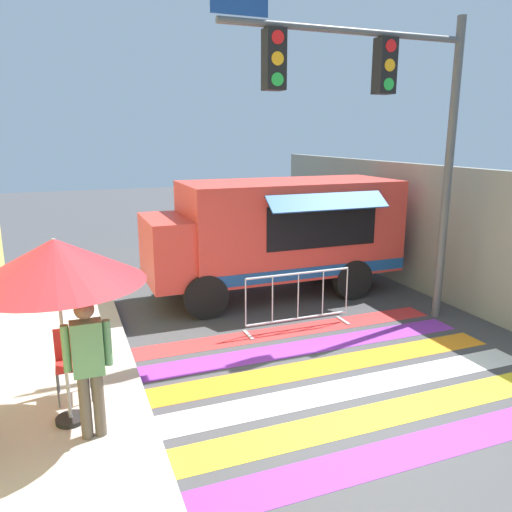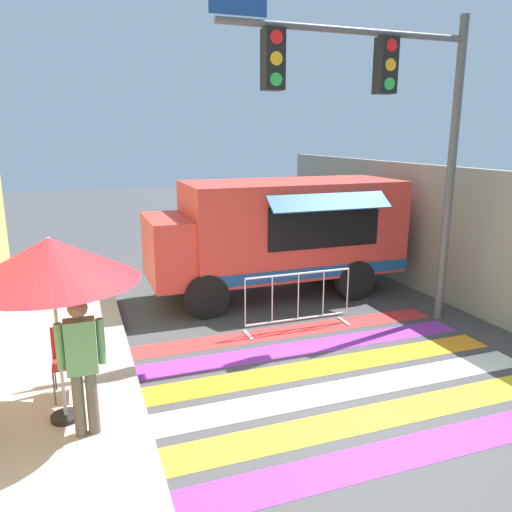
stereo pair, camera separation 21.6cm
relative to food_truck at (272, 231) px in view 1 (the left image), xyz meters
name	(u,v)px [view 1 (the left image)]	position (x,y,z in m)	size (l,w,h in m)	color
ground_plane	(362,408)	(-0.79, -4.97, -1.48)	(60.00, 60.00, 0.00)	#424244
concrete_wall_right	(456,237)	(3.40, -1.97, -0.02)	(0.20, 16.00, 2.92)	gray
crosswalk_painted	(329,378)	(-0.79, -4.06, -1.47)	(6.40, 4.36, 0.01)	purple
food_truck	(272,231)	(0.00, 0.00, 0.00)	(5.61, 2.51, 2.58)	#D13D33
traffic_signal_pole	(383,106)	(0.98, -2.52, 2.56)	(4.69, 0.29, 5.60)	#515456
patio_umbrella	(56,262)	(-4.42, -4.14, 0.69)	(2.00, 2.00, 2.28)	black
folding_chair	(72,356)	(-4.35, -3.44, -0.78)	(0.43, 0.43, 0.92)	#4C4C51
vendor_person	(88,361)	(-4.17, -4.55, -0.38)	(0.53, 0.22, 1.67)	brown
barricade_front	(298,301)	(-0.35, -2.09, -0.93)	(2.11, 0.44, 1.10)	#B7BABF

